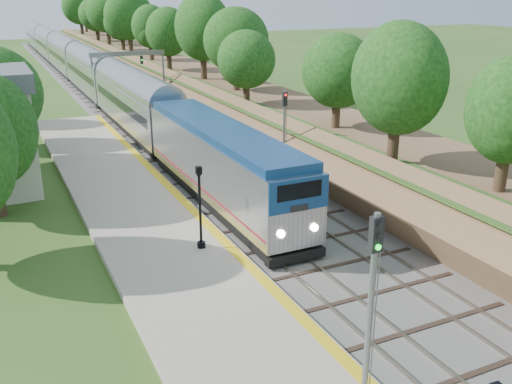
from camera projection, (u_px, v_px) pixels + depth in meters
name	position (u px, v px, depth m)	size (l,w,h in m)	color
trackbed	(117.00, 99.00, 69.33)	(9.50, 170.00, 0.28)	#4C4944
platform	(168.00, 250.00, 28.97)	(6.40, 68.00, 0.38)	#A39884
yellow_stripe	(220.00, 237.00, 30.06)	(0.55, 68.00, 0.01)	gold
embankment	(182.00, 79.00, 72.08)	(10.64, 170.00, 11.70)	brown
signal_gantry	(128.00, 64.00, 63.67)	(8.40, 0.38, 6.20)	slate
trees_behind_platform	(24.00, 159.00, 29.06)	(7.82, 53.32, 7.21)	#332316
train	(78.00, 66.00, 80.53)	(3.21, 128.61, 4.72)	black
lamppost_far	(200.00, 212.00, 28.25)	(0.42, 0.42, 4.28)	black
signal_platform	(372.00, 289.00, 16.96)	(0.37, 0.30, 6.37)	slate
signal_farside	(284.00, 124.00, 39.94)	(0.33, 0.26, 6.02)	slate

